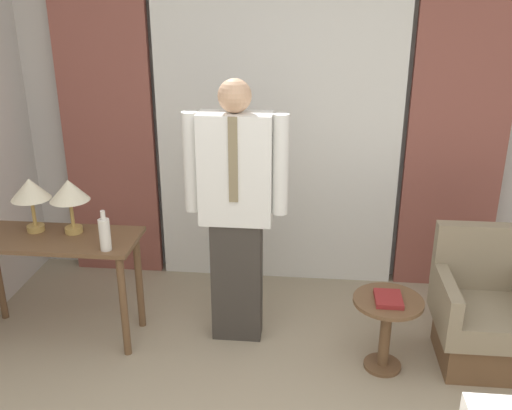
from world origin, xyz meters
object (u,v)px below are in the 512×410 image
object	(u,v)px
desk	(52,255)
table_lamp_left	(30,191)
bottle_near_edge	(105,234)
armchair	(482,316)
side_table	(386,321)
table_lamp_right	(69,193)
book	(388,299)
person	(236,206)

from	to	relation	value
desk	table_lamp_left	bearing A→B (deg)	148.12
bottle_near_edge	armchair	world-z (taller)	bottle_near_edge
table_lamp_left	side_table	xyz separation A→B (m)	(2.32, -0.23, -0.70)
desk	bottle_near_edge	world-z (taller)	bottle_near_edge
table_lamp_right	book	size ratio (longest dim) A/B	1.79
table_lamp_left	table_lamp_right	world-z (taller)	same
table_lamp_right	book	xyz separation A→B (m)	(2.06, -0.25, -0.53)
bottle_near_edge	armchair	distance (m)	2.44
person	book	bearing A→B (deg)	-17.02
desk	side_table	distance (m)	2.21
bottle_near_edge	armchair	size ratio (longest dim) A/B	0.30
armchair	bottle_near_edge	bearing A→B (deg)	-176.14
desk	table_lamp_right	size ratio (longest dim) A/B	3.14
desk	person	bearing A→B (deg)	6.15
desk	person	world-z (taller)	person
side_table	table_lamp_right	bearing A→B (deg)	173.70
book	bottle_near_edge	bearing A→B (deg)	179.65
table_lamp_left	armchair	world-z (taller)	table_lamp_left
table_lamp_right	person	bearing A→B (deg)	2.59
table_lamp_left	book	distance (m)	2.39
bottle_near_edge	person	world-z (taller)	person
table_lamp_left	person	size ratio (longest dim) A/B	0.21
person	side_table	xyz separation A→B (m)	(0.97, -0.28, -0.63)
table_lamp_left	person	world-z (taller)	person
armchair	table_lamp_right	bearing A→B (deg)	178.36
bottle_near_edge	book	size ratio (longest dim) A/B	1.27
side_table	bottle_near_edge	bearing A→B (deg)	-179.69
armchair	desk	bearing A→B (deg)	-179.89
person	side_table	size ratio (longest dim) A/B	3.59
table_lamp_left	side_table	distance (m)	2.44
book	desk	bearing A→B (deg)	175.68
side_table	desk	bearing A→B (deg)	176.21
person	armchair	distance (m)	1.72
armchair	person	bearing A→B (deg)	175.48
desk	bottle_near_edge	bearing A→B (deg)	-19.49
side_table	table_lamp_left	bearing A→B (deg)	174.41
armchair	side_table	xyz separation A→B (m)	(-0.62, -0.15, 0.02)
table_lamp_left	side_table	size ratio (longest dim) A/B	0.74
table_lamp_right	bottle_near_edge	world-z (taller)	table_lamp_right
desk	side_table	world-z (taller)	desk
book	armchair	bearing A→B (deg)	15.33
table_lamp_left	armchair	xyz separation A→B (m)	(2.94, -0.08, -0.71)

